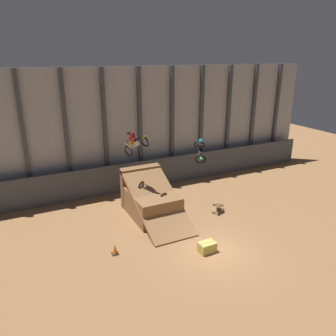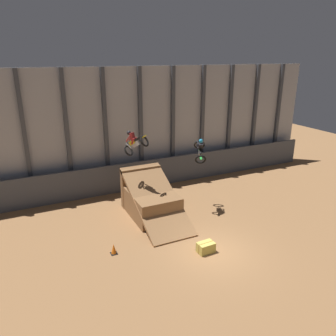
{
  "view_description": "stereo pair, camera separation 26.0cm",
  "coord_description": "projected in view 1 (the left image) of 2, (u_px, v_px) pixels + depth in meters",
  "views": [
    {
      "loc": [
        -9.03,
        -12.51,
        10.06
      ],
      "look_at": [
        -0.06,
        5.76,
        2.99
      ],
      "focal_mm": 35.0,
      "sensor_mm": 36.0,
      "label": 1
    },
    {
      "loc": [
        -8.8,
        -12.62,
        10.06
      ],
      "look_at": [
        -0.06,
        5.76,
        2.99
      ],
      "focal_mm": 35.0,
      "sensor_mm": 36.0,
      "label": 2
    }
  ],
  "objects": [
    {
      "name": "lower_barrier",
      "position": [
        145.0,
        174.0,
        25.84
      ],
      "size": [
        31.36,
        0.2,
        2.25
      ],
      "color": "#474C56",
      "rests_on": "ground_plane"
    },
    {
      "name": "ground_plane",
      "position": [
        216.0,
        251.0,
        17.67
      ],
      "size": [
        60.0,
        60.0,
        0.0
      ],
      "primitive_type": "plane",
      "color": "#996B42"
    },
    {
      "name": "hay_bale_trackside",
      "position": [
        207.0,
        247.0,
        17.56
      ],
      "size": [
        0.93,
        0.64,
        0.57
      ],
      "rotation": [
        0.0,
        0.0,
        0.04
      ],
      "color": "#CCB751",
      "rests_on": "ground_plane"
    },
    {
      "name": "traffic_cone_near_ramp",
      "position": [
        115.0,
        249.0,
        17.36
      ],
      "size": [
        0.36,
        0.36,
        0.58
      ],
      "color": "black",
      "rests_on": "ground_plane"
    },
    {
      "name": "rider_bike_right_air",
      "position": [
        200.0,
        149.0,
        21.32
      ],
      "size": [
        1.39,
        1.85,
        1.69
      ],
      "rotation": [
        0.46,
        0.0,
        -0.46
      ],
      "color": "black"
    },
    {
      "name": "arena_back_wall",
      "position": [
        139.0,
        128.0,
        25.44
      ],
      "size": [
        32.0,
        0.4,
        9.29
      ],
      "color": "#A3A8B2",
      "rests_on": "ground_plane"
    },
    {
      "name": "rider_bike_left_air",
      "position": [
        135.0,
        143.0,
        20.24
      ],
      "size": [
        1.6,
        1.77,
        1.68
      ],
      "rotation": [
        -0.56,
        0.0,
        0.66
      ],
      "color": "black"
    },
    {
      "name": "dirt_ramp",
      "position": [
        150.0,
        200.0,
        21.6
      ],
      "size": [
        2.82,
        5.85,
        2.93
      ],
      "color": "olive",
      "rests_on": "ground_plane"
    }
  ]
}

